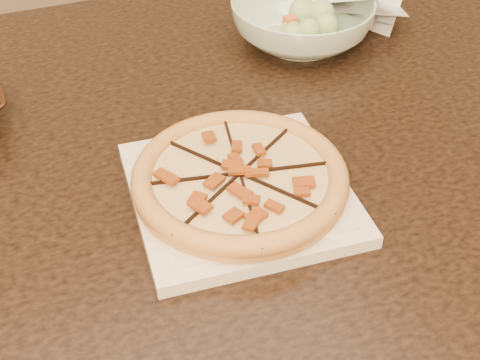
{
  "coord_description": "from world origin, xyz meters",
  "views": [
    {
      "loc": [
        -0.27,
        -0.74,
        1.31
      ],
      "look_at": [
        0.04,
        -0.19,
        0.78
      ],
      "focal_mm": 50.0,
      "sensor_mm": 36.0,
      "label": 1
    }
  ],
  "objects_px": {
    "dining_table": "(127,204)",
    "salad_bowl": "(302,22)",
    "plate": "(240,192)",
    "pizza": "(240,178)"
  },
  "relations": [
    {
      "from": "dining_table",
      "to": "salad_bowl",
      "type": "relative_size",
      "value": 6.85
    },
    {
      "from": "dining_table",
      "to": "pizza",
      "type": "relative_size",
      "value": 6.17
    },
    {
      "from": "pizza",
      "to": "salad_bowl",
      "type": "relative_size",
      "value": 1.11
    },
    {
      "from": "dining_table",
      "to": "salad_bowl",
      "type": "height_order",
      "value": "salad_bowl"
    },
    {
      "from": "pizza",
      "to": "salad_bowl",
      "type": "height_order",
      "value": "salad_bowl"
    },
    {
      "from": "plate",
      "to": "salad_bowl",
      "type": "distance_m",
      "value": 0.42
    },
    {
      "from": "plate",
      "to": "dining_table",
      "type": "bearing_deg",
      "value": 122.56
    },
    {
      "from": "plate",
      "to": "salad_bowl",
      "type": "relative_size",
      "value": 1.3
    },
    {
      "from": "dining_table",
      "to": "plate",
      "type": "bearing_deg",
      "value": -57.44
    },
    {
      "from": "dining_table",
      "to": "salad_bowl",
      "type": "distance_m",
      "value": 0.43
    }
  ]
}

